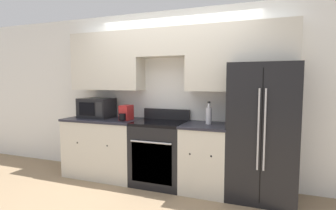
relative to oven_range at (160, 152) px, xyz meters
The scene contains 9 objects.
ground_plane 0.58m from the oven_range, 67.28° to the right, with size 12.00×12.00×0.00m, color #937A5B.
wall_back 1.11m from the oven_range, 62.95° to the left, with size 8.00×0.39×2.60m.
lower_cabinets_left 0.97m from the oven_range, behind, with size 1.22×0.64×0.93m.
lower_cabinets_right 0.69m from the oven_range, ahead, with size 0.64×0.64×0.93m.
oven_range is the anchor object (origin of this frame).
refrigerator 1.47m from the oven_range, ahead, with size 0.84×0.78×1.75m.
microwave 1.30m from the oven_range, behind, with size 0.52×0.39×0.32m.
bottle 0.92m from the oven_range, ahead, with size 0.08×0.08×0.31m.
coffee_maker 0.79m from the oven_range, behind, with size 0.15×0.27×0.23m.
Camera 1 is at (1.31, -3.21, 1.52)m, focal length 28.00 mm.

